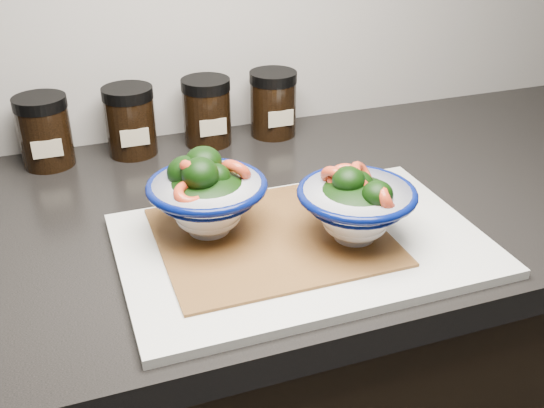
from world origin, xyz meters
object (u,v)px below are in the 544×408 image
object	(u,v)px
spice_jar_b	(130,121)
cutting_board	(302,245)
spice_jar_c	(207,112)
spice_jar_a	(45,131)
bowl_right	(356,205)
spice_jar_d	(273,103)
bowl_left	(207,196)

from	to	relation	value
spice_jar_b	cutting_board	bearing A→B (deg)	-67.58
cutting_board	spice_jar_c	distance (m)	0.37
cutting_board	spice_jar_a	world-z (taller)	spice_jar_a
cutting_board	bowl_right	distance (m)	0.09
spice_jar_c	cutting_board	bearing A→B (deg)	-86.26
spice_jar_c	spice_jar_d	xyz separation A→B (m)	(0.12, 0.00, 0.00)
cutting_board	bowl_left	world-z (taller)	bowl_left
spice_jar_b	spice_jar_c	distance (m)	0.13
bowl_left	spice_jar_c	size ratio (longest dim) A/B	1.33
bowl_left	spice_jar_b	distance (m)	0.31
bowl_right	spice_jar_b	xyz separation A→B (m)	(-0.21, 0.39, -0.00)
bowl_left	spice_jar_d	size ratio (longest dim) A/B	1.33
spice_jar_a	cutting_board	bearing A→B (deg)	-52.30
cutting_board	spice_jar_a	bearing A→B (deg)	127.70
bowl_right	spice_jar_c	bearing A→B (deg)	102.55
cutting_board	spice_jar_d	bearing A→B (deg)	75.63
bowl_left	spice_jar_d	xyz separation A→B (m)	(0.20, 0.31, -0.01)
spice_jar_a	spice_jar_d	bearing A→B (deg)	0.00
spice_jar_a	bowl_left	bearing A→B (deg)	-59.74
spice_jar_b	spice_jar_c	world-z (taller)	same
bowl_left	cutting_board	bearing A→B (deg)	-29.67
bowl_left	spice_jar_c	world-z (taller)	bowl_left
bowl_left	bowl_right	xyz separation A→B (m)	(0.17, -0.08, -0.00)
spice_jar_a	spice_jar_b	xyz separation A→B (m)	(0.13, 0.00, 0.00)
bowl_left	spice_jar_b	xyz separation A→B (m)	(-0.05, 0.31, -0.01)
bowl_left	bowl_right	size ratio (longest dim) A/B	1.03
bowl_left	bowl_right	world-z (taller)	bowl_left
bowl_right	spice_jar_a	distance (m)	0.52
cutting_board	spice_jar_b	size ratio (longest dim) A/B	3.98
cutting_board	bowl_right	world-z (taller)	bowl_right
cutting_board	spice_jar_c	xyz separation A→B (m)	(-0.02, 0.37, 0.05)
cutting_board	spice_jar_c	bearing A→B (deg)	93.74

